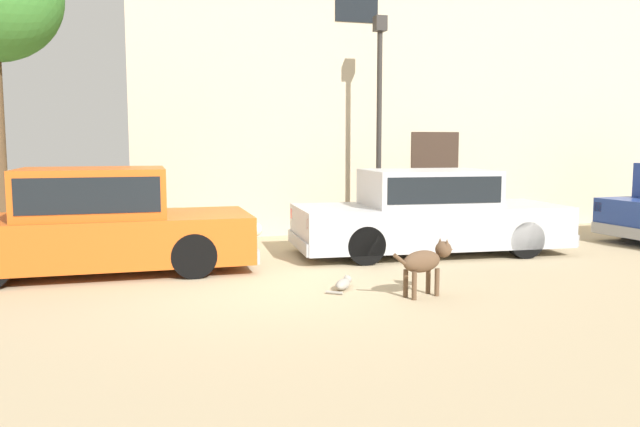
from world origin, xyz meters
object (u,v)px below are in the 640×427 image
parked_sedan_nearest (96,222)px  parked_sedan_second (429,212)px  street_lamp (379,100)px  stray_cat (343,284)px  stray_dog_spotted (427,261)px

parked_sedan_nearest → parked_sedan_second: 5.32m
parked_sedan_nearest → parked_sedan_second: size_ratio=0.95×
parked_sedan_nearest → street_lamp: bearing=20.7°
parked_sedan_nearest → stray_cat: bearing=-32.4°
parked_sedan_nearest → parked_sedan_second: parked_sedan_nearest is taller
parked_sedan_second → stray_dog_spotted: bearing=-112.3°
parked_sedan_nearest → stray_cat: size_ratio=8.60×
parked_sedan_second → street_lamp: (-0.26, 1.72, 1.98)m
stray_dog_spotted → parked_sedan_second: bearing=47.3°
street_lamp → stray_cat: bearing=-116.8°
parked_sedan_nearest → stray_dog_spotted: 4.77m
parked_sedan_nearest → stray_dog_spotted: size_ratio=4.79×
street_lamp → stray_dog_spotted: bearing=-103.6°
stray_cat → street_lamp: 5.07m
parked_sedan_second → street_lamp: street_lamp is taller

